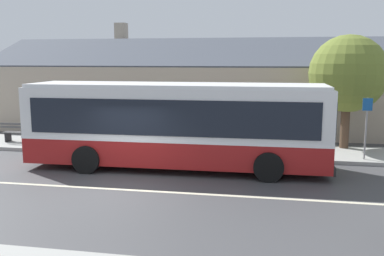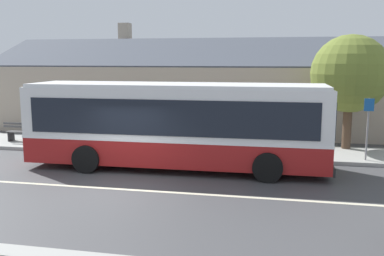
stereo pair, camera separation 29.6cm
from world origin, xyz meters
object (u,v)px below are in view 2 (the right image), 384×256
Objects in this scene: transit_bus at (176,123)px; bench_down_street at (102,138)px; bus_stop_sign at (368,122)px; street_tree_primary at (350,74)px; bench_by_building at (23,133)px.

bench_down_street is (-4.00, 2.44, -1.12)m from transit_bus.
street_tree_primary is at bearing 101.17° from bus_stop_sign.
bench_by_building is 4.17m from bench_down_street.
bench_down_street is at bearing 178.19° from bus_stop_sign.
bus_stop_sign is at bearing -2.74° from bench_by_building.
transit_bus is at bearing -163.43° from bus_stop_sign.
bench_by_building is 1.04× the size of bench_down_street.
bench_by_building is at bearing -174.53° from street_tree_primary.
transit_bus is 4.82m from bench_down_street.
bus_stop_sign is (11.03, -0.35, 1.08)m from bench_down_street.
bus_stop_sign is (7.03, 2.09, -0.05)m from transit_bus.
bench_down_street is at bearing -170.41° from street_tree_primary.
bench_down_street is 0.66× the size of bus_stop_sign.
street_tree_primary is (6.61, 4.23, 1.69)m from transit_bus.
transit_bus reaches higher than bus_stop_sign.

